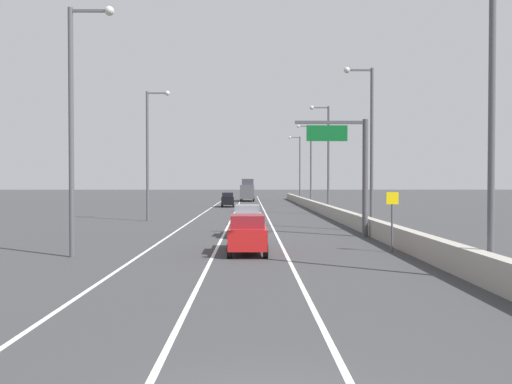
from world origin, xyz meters
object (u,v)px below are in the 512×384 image
(lamp_post_right_fourth, at_px, (309,160))
(lamp_post_right_third, at_px, (326,153))
(car_black_0, at_px, (228,200))
(lamp_post_left_near, at_px, (76,116))
(car_silver_1, at_px, (248,220))
(box_truck, at_px, (248,191))
(overhead_sign_gantry, at_px, (354,163))
(speed_advisory_sign, at_px, (392,217))
(lamp_post_right_fifth, at_px, (299,165))
(lamp_post_right_near, at_px, (486,94))
(car_red_2, at_px, (247,234))
(lamp_post_right_second, at_px, (369,138))
(lamp_post_left_mid, at_px, (150,147))

(lamp_post_right_fourth, bearing_deg, lamp_post_right_third, -90.98)
(lamp_post_right_fourth, distance_m, car_black_0, 12.96)
(lamp_post_right_third, relative_size, car_black_0, 2.70)
(car_black_0, bearing_deg, lamp_post_right_fourth, 7.25)
(lamp_post_left_near, distance_m, car_silver_1, 13.41)
(lamp_post_right_fourth, distance_m, box_truck, 22.59)
(lamp_post_right_fourth, height_order, lamp_post_left_near, same)
(overhead_sign_gantry, relative_size, speed_advisory_sign, 2.50)
(overhead_sign_gantry, height_order, lamp_post_right_fifth, lamp_post_right_fifth)
(lamp_post_right_near, relative_size, car_black_0, 2.70)
(overhead_sign_gantry, xyz_separation_m, car_red_2, (-6.75, -7.48, -3.77))
(speed_advisory_sign, relative_size, lamp_post_right_second, 0.26)
(lamp_post_right_fourth, bearing_deg, overhead_sign_gantry, -92.61)
(speed_advisory_sign, xyz_separation_m, lamp_post_right_second, (1.37, 11.15, 4.83))
(overhead_sign_gantry, xyz_separation_m, lamp_post_right_fifth, (2.08, 59.43, 1.87))
(lamp_post_right_second, distance_m, lamp_post_right_fourth, 37.10)
(car_silver_1, xyz_separation_m, car_red_2, (0.02, -7.95, -0.05))
(overhead_sign_gantry, relative_size, lamp_post_right_second, 0.64)
(lamp_post_right_near, height_order, car_black_0, lamp_post_right_near)
(lamp_post_right_fifth, distance_m, lamp_post_left_near, 70.24)
(overhead_sign_gantry, height_order, lamp_post_left_mid, lamp_post_left_mid)
(speed_advisory_sign, relative_size, box_truck, 0.36)
(overhead_sign_gantry, height_order, car_black_0, overhead_sign_gantry)
(car_red_2, bearing_deg, lamp_post_right_near, -40.90)
(lamp_post_right_fifth, bearing_deg, lamp_post_right_near, -90.31)
(speed_advisory_sign, relative_size, car_black_0, 0.70)
(speed_advisory_sign, bearing_deg, car_black_0, 102.28)
(car_red_2, bearing_deg, lamp_post_left_near, -170.69)
(lamp_post_right_second, distance_m, car_silver_1, 10.76)
(lamp_post_right_second, relative_size, box_truck, 1.40)
(lamp_post_right_fourth, height_order, car_red_2, lamp_post_right_fourth)
(lamp_post_right_near, distance_m, lamp_post_left_near, 17.45)
(speed_advisory_sign, relative_size, lamp_post_left_near, 0.26)
(lamp_post_right_near, relative_size, lamp_post_right_fifth, 1.00)
(lamp_post_right_near, relative_size, lamp_post_left_near, 1.00)
(overhead_sign_gantry, distance_m, lamp_post_right_second, 4.58)
(lamp_post_right_second, bearing_deg, car_red_2, -127.29)
(speed_advisory_sign, height_order, lamp_post_right_near, lamp_post_right_near)
(lamp_post_left_near, bearing_deg, lamp_post_right_third, 62.41)
(speed_advisory_sign, relative_size, lamp_post_right_fifth, 0.26)
(lamp_post_right_near, distance_m, car_black_0, 55.65)
(lamp_post_right_fifth, bearing_deg, car_black_0, -120.55)
(lamp_post_left_near, bearing_deg, car_silver_1, 49.38)
(lamp_post_right_third, distance_m, car_red_2, 31.44)
(box_truck, bearing_deg, lamp_post_right_fourth, -66.16)
(lamp_post_right_second, bearing_deg, lamp_post_right_fifth, 89.73)
(lamp_post_right_second, height_order, lamp_post_right_third, same)
(lamp_post_right_near, distance_m, lamp_post_right_fourth, 55.66)
(lamp_post_right_near, distance_m, car_silver_1, 18.31)
(lamp_post_right_near, bearing_deg, lamp_post_left_mid, 121.40)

